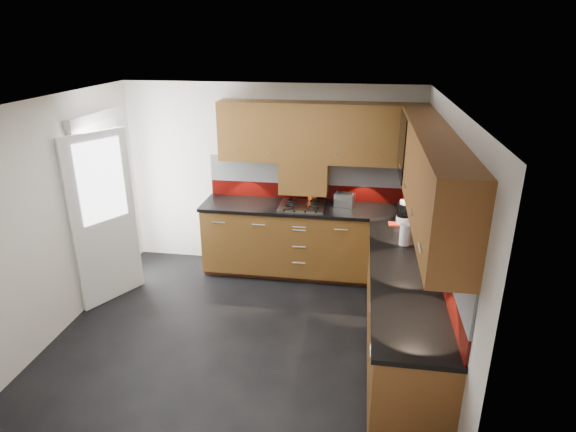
% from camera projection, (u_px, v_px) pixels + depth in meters
% --- Properties ---
extents(room, '(4.00, 3.80, 2.64)m').
position_uv_depth(room, '(235.00, 201.00, 4.48)').
color(room, black).
extents(base_cabinets, '(2.70, 3.20, 0.95)m').
position_uv_depth(base_cabinets, '(348.00, 274.00, 5.37)').
color(base_cabinets, '#572F13').
rests_on(base_cabinets, room).
extents(countertop, '(2.72, 3.22, 0.04)m').
position_uv_depth(countertop, '(349.00, 235.00, 5.19)').
color(countertop, black).
rests_on(countertop, base_cabinets).
extents(backsplash, '(2.70, 3.20, 0.54)m').
position_uv_depth(backsplash, '(371.00, 204.00, 5.26)').
color(backsplash, maroon).
rests_on(backsplash, countertop).
extents(upper_cabinets, '(2.50, 3.20, 0.72)m').
position_uv_depth(upper_cabinets, '(370.00, 151.00, 4.90)').
color(upper_cabinets, '#572F13').
rests_on(upper_cabinets, room).
extents(extractor_hood, '(0.60, 0.33, 0.40)m').
position_uv_depth(extractor_hood, '(304.00, 177.00, 6.00)').
color(extractor_hood, '#572F13').
rests_on(extractor_hood, room).
extents(glass_cabinet, '(0.32, 0.80, 0.66)m').
position_uv_depth(glass_cabinet, '(416.00, 144.00, 5.09)').
color(glass_cabinet, black).
rests_on(glass_cabinet, room).
extents(back_door, '(0.42, 1.19, 2.04)m').
position_uv_depth(back_door, '(104.00, 210.00, 5.59)').
color(back_door, white).
rests_on(back_door, room).
extents(gas_hob, '(0.56, 0.49, 0.04)m').
position_uv_depth(gas_hob, '(302.00, 206.00, 5.97)').
color(gas_hob, silver).
rests_on(gas_hob, countertop).
extents(utensil_pot, '(0.11, 0.11, 0.40)m').
position_uv_depth(utensil_pot, '(312.00, 194.00, 6.15)').
color(utensil_pot, '#EC5616').
rests_on(utensil_pot, countertop).
extents(toaster, '(0.26, 0.19, 0.17)m').
position_uv_depth(toaster, '(345.00, 200.00, 5.97)').
color(toaster, silver).
rests_on(toaster, countertop).
extents(food_processor, '(0.17, 0.17, 0.28)m').
position_uv_depth(food_processor, '(404.00, 213.00, 5.40)').
color(food_processor, white).
rests_on(food_processor, countertop).
extents(paper_towel, '(0.13, 0.13, 0.22)m').
position_uv_depth(paper_towel, '(405.00, 235.00, 4.88)').
color(paper_towel, white).
rests_on(paper_towel, countertop).
extents(orange_cloth, '(0.14, 0.12, 0.01)m').
position_uv_depth(orange_cloth, '(395.00, 224.00, 5.42)').
color(orange_cloth, red).
rests_on(orange_cloth, countertop).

